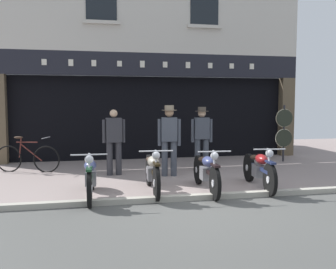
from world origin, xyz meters
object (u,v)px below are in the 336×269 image
object	(u,v)px
motorcycle_center_right	(259,168)
leaning_bicycle	(27,158)
motorcycle_center	(206,171)
salesman_right	(202,135)
advert_board_far	(77,108)
advert_board_near	(112,105)
salesman_left	(114,139)
shopkeeper_center	(169,137)
motorcycle_center_left	(152,171)
tyre_sign_pole	(284,129)
motorcycle_left	(91,176)

from	to	relation	value
motorcycle_center_right	leaning_bicycle	size ratio (longest dim) A/B	1.19
motorcycle_center	salesman_right	world-z (taller)	salesman_right
motorcycle_center	advert_board_far	size ratio (longest dim) A/B	1.97
motorcycle_center_right	salesman_right	bearing A→B (deg)	-68.95
advert_board_near	advert_board_far	world-z (taller)	advert_board_near
salesman_left	advert_board_near	bearing A→B (deg)	-95.46
motorcycle_center	motorcycle_center_right	size ratio (longest dim) A/B	1.04
shopkeeper_center	advert_board_far	size ratio (longest dim) A/B	1.66
salesman_left	advert_board_near	distance (m)	2.75
motorcycle_center_left	tyre_sign_pole	xyz separation A→B (m)	(4.55, 3.11, 0.56)
advert_board_near	advert_board_far	size ratio (longest dim) A/B	0.96
salesman_left	advert_board_far	world-z (taller)	advert_board_far
motorcycle_center_right	shopkeeper_center	size ratio (longest dim) A/B	1.14
shopkeeper_center	salesman_right	xyz separation A→B (m)	(0.99, 0.55, -0.04)
motorcycle_center	motorcycle_center_left	bearing A→B (deg)	-2.91
advert_board_far	motorcycle_left	bearing A→B (deg)	-85.52
motorcycle_left	salesman_left	xyz separation A→B (m)	(0.57, 2.15, 0.47)
motorcycle_center	advert_board_far	world-z (taller)	advert_board_far
salesman_left	advert_board_near	world-z (taller)	advert_board_near
advert_board_far	leaning_bicycle	size ratio (longest dim) A/B	0.63
leaning_bicycle	salesman_left	bearing A→B (deg)	84.85
motorcycle_left	salesman_right	bearing A→B (deg)	-139.08
salesman_left	motorcycle_left	bearing A→B (deg)	72.34
advert_board_far	tyre_sign_pole	bearing A→B (deg)	-13.83
salesman_right	leaning_bicycle	size ratio (longest dim) A/B	1.01
motorcycle_center	motorcycle_left	bearing A→B (deg)	4.61
tyre_sign_pole	leaning_bicycle	xyz separation A→B (m)	(-7.35, -0.25, -0.62)
tyre_sign_pole	leaning_bicycle	size ratio (longest dim) A/B	1.03
motorcycle_left	salesman_left	size ratio (longest dim) A/B	1.21
motorcycle_center_left	salesman_right	distance (m)	2.77
motorcycle_center_right	motorcycle_left	bearing A→B (deg)	8.07
motorcycle_center_left	tyre_sign_pole	world-z (taller)	tyre_sign_pole
motorcycle_center	advert_board_near	world-z (taller)	advert_board_near
advert_board_near	leaning_bicycle	bearing A→B (deg)	-142.53
tyre_sign_pole	motorcycle_center_left	bearing A→B (deg)	-145.62
advert_board_far	motorcycle_center_right	bearing A→B (deg)	-50.96
salesman_right	advert_board_far	world-z (taller)	advert_board_far
shopkeeper_center	salesman_right	distance (m)	1.13
salesman_left	shopkeeper_center	bearing A→B (deg)	160.42
motorcycle_center_right	tyre_sign_pole	distance (m)	3.98
motorcycle_center_left	motorcycle_center_right	world-z (taller)	motorcycle_center_left
motorcycle_left	advert_board_far	size ratio (longest dim) A/B	1.89
motorcycle_center_left	salesman_left	world-z (taller)	salesman_left
motorcycle_left	salesman_left	bearing A→B (deg)	-102.80
leaning_bicycle	advert_board_near	bearing A→B (deg)	144.02
advert_board_near	shopkeeper_center	bearing A→B (deg)	-68.53
salesman_right	leaning_bicycle	world-z (taller)	salesman_right
motorcycle_center_left	salesman_left	bearing A→B (deg)	-69.46
advert_board_far	salesman_left	bearing A→B (deg)	-70.17
motorcycle_center_right	shopkeeper_center	xyz separation A→B (m)	(-1.56, 1.68, 0.54)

